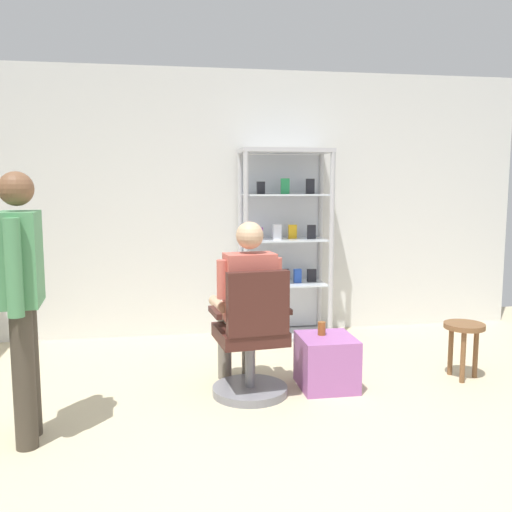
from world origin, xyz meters
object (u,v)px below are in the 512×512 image
storage_crate (326,362)px  tea_glass (322,328)px  display_cabinet_main (284,243)px  standing_customer (22,291)px  wooden_stool (464,335)px  office_chair (252,345)px  seated_shopkeeper (246,298)px

storage_crate → tea_glass: size_ratio=4.38×
display_cabinet_main → standing_customer: size_ratio=1.17×
tea_glass → wooden_stool: (1.17, -0.04, -0.09)m
office_chair → seated_shopkeeper: seated_shopkeeper is taller
storage_crate → display_cabinet_main: bearing=90.4°
storage_crate → standing_customer: standing_customer is taller
display_cabinet_main → standing_customer: bearing=-134.2°
display_cabinet_main → standing_customer: display_cabinet_main is taller
wooden_stool → tea_glass: bearing=178.1°
storage_crate → standing_customer: size_ratio=0.28×
display_cabinet_main → wooden_stool: display_cabinet_main is taller
office_chair → storage_crate: bearing=10.1°
storage_crate → standing_customer: bearing=-164.2°
seated_shopkeeper → wooden_stool: size_ratio=2.85×
wooden_stool → storage_crate: bearing=-179.5°
standing_customer → wooden_stool: 3.29m
tea_glass → standing_customer: 2.17m
seated_shopkeeper → storage_crate: (0.62, -0.06, -0.51)m
storage_crate → office_chair: bearing=-169.9°
wooden_stool → seated_shopkeeper: bearing=178.5°
seated_shopkeeper → tea_glass: (0.59, -0.01, -0.26)m
tea_glass → wooden_stool: bearing=-1.9°
display_cabinet_main → tea_glass: display_cabinet_main is taller
display_cabinet_main → seated_shopkeeper: 1.60m
standing_customer → wooden_stool: bearing=10.5°
office_chair → storage_crate: office_chair is taller
office_chair → seated_shopkeeper: (-0.02, 0.16, 0.32)m
standing_customer → tea_glass: bearing=17.2°
seated_shopkeeper → wooden_stool: bearing=-1.5°
tea_glass → standing_customer: size_ratio=0.06×
tea_glass → wooden_stool: 1.17m
office_chair → storage_crate: 0.64m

